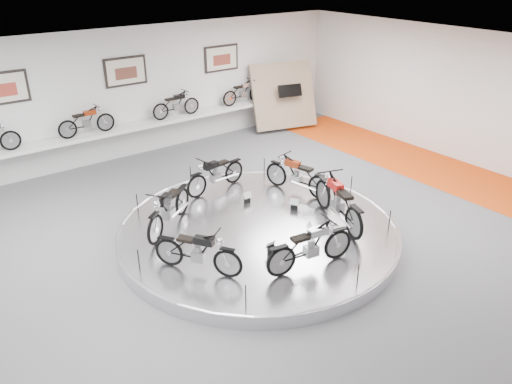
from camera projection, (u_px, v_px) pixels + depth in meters
floor at (266, 243)px, 11.34m from camera, size 16.00×16.00×0.00m
ceiling at (268, 65)px, 9.62m from camera, size 16.00×16.00×0.00m
wall_back at (128, 94)px, 15.51m from camera, size 16.00×0.00×16.00m
wall_right at (478, 100)px, 14.83m from camera, size 0.00×14.00×14.00m
orange_carpet_strip at (443, 171)px, 15.04m from camera, size 2.40×12.60×0.01m
dado_band at (133, 138)px, 16.13m from camera, size 15.68×0.04×1.10m
display_platform at (258, 232)px, 11.49m from camera, size 6.40×6.40×0.30m
platform_rim at (258, 227)px, 11.44m from camera, size 6.40×6.40×0.10m
shelf at (135, 127)px, 15.73m from camera, size 11.00×0.55×0.10m
poster_left at (2, 88)px, 13.28m from camera, size 1.35×0.06×0.88m
poster_center at (126, 71)px, 15.18m from camera, size 1.35×0.06×0.88m
poster_right at (222, 58)px, 17.09m from camera, size 1.35×0.06×0.88m
display_panel at (284, 96)px, 18.24m from camera, size 2.56×1.52×2.30m
shelf_bike_b at (87, 123)px, 14.73m from camera, size 1.22×0.43×0.73m
shelf_bike_c at (176, 106)px, 16.37m from camera, size 1.22×0.43×0.73m
shelf_bike_d at (243, 94)px, 17.84m from camera, size 1.22×0.43×0.73m
bike_a at (297, 175)px, 12.83m from camera, size 1.00×1.78×0.99m
bike_b at (216, 173)px, 12.97m from camera, size 1.68×0.80×0.95m
bike_c at (169, 208)px, 11.13m from camera, size 1.77×1.53×1.02m
bike_d at (198, 251)px, 9.61m from camera, size 1.34×1.61×0.92m
bike_e at (311, 246)px, 9.73m from camera, size 1.75×0.84×0.98m
bike_f at (338, 201)px, 11.35m from camera, size 1.23×2.02×1.12m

